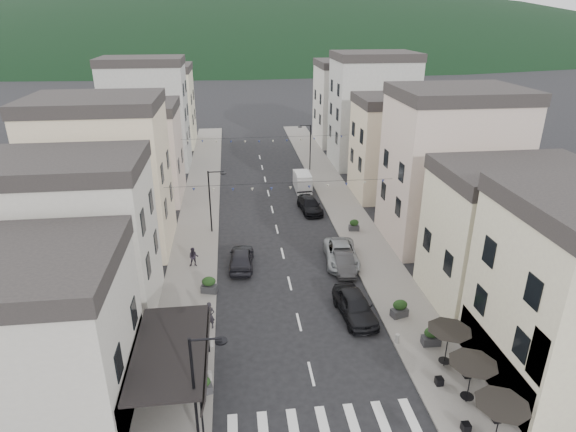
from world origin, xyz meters
The scene contains 26 objects.
sidewalk_left centered at (-7.50, 32.00, 0.06)m, with size 4.00×76.00×0.12m, color slate.
sidewalk_right centered at (7.50, 32.00, 0.06)m, with size 4.00×76.00×0.12m, color slate.
hill_backdrop centered at (0.00, 300.00, 0.00)m, with size 640.00×360.00×70.00m, color black.
boutique_awning centered at (-7.25, 5.00, 3.11)m, with size 3.77×7.50×3.28m.
buildings_row_left centered at (-14.50, 37.75, 6.12)m, with size 10.20×54.16×14.00m.
buildings_row_right centered at (14.50, 36.59, 6.32)m, with size 10.20×54.16×14.50m.
cafe_terrace centered at (7.70, 2.80, 2.36)m, with size 2.50×8.10×2.53m.
streetlamp_left_near centered at (-5.82, 2.00, 3.70)m, with size 1.70×0.56×6.00m.
streetlamp_left_far centered at (-5.82, 26.00, 3.70)m, with size 1.70×0.56×6.00m.
streetlamp_right_far centered at (5.82, 44.00, 3.70)m, with size 1.70×0.56×6.00m.
bollards centered at (0.00, 5.50, 0.42)m, with size 11.66×10.26×0.60m.
bunting_near centered at (0.00, 22.00, 5.65)m, with size 19.00×0.28×0.62m.
bunting_far centered at (0.00, 38.00, 5.65)m, with size 19.00×0.28×0.62m.
parked_car_a centered at (3.82, 11.22, 0.85)m, with size 2.01×5.00×1.70m, color black.
parked_car_b centered at (4.53, 17.59, 0.69)m, with size 1.46×4.20×1.38m, color #313133.
parked_car_c centered at (4.60, 18.81, 0.77)m, with size 2.55×5.53×1.54m, color #94989C.
parked_car_d centered at (3.83, 30.11, 0.70)m, with size 1.96×4.82×1.40m, color black.
parked_car_e centered at (-3.54, 19.06, 0.80)m, with size 1.89×4.70×1.60m, color black.
delivery_van centered at (4.05, 36.80, 1.01)m, with size 1.74×4.32×2.07m.
pedestrian_a centered at (-5.80, 10.95, 1.04)m, with size 0.67×0.44×1.83m, color black.
pedestrian_b centered at (-7.34, 19.40, 0.93)m, with size 0.79×0.61×1.62m, color #241E28.
planter_la centered at (-6.00, 5.08, 0.64)m, with size 1.05×0.73×1.06m.
planter_lb centered at (-6.00, 15.27, 0.74)m, with size 1.26×0.90×1.27m.
planter_ra centered at (7.70, 7.59, 0.73)m, with size 1.13×0.64×1.25m.
planter_rb centered at (6.76, 10.71, 0.73)m, with size 1.24×0.89×1.25m.
planter_rc centered at (7.13, 24.64, 0.65)m, with size 1.04×0.65×1.09m.
Camera 1 is at (-3.89, -15.38, 18.91)m, focal length 30.00 mm.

